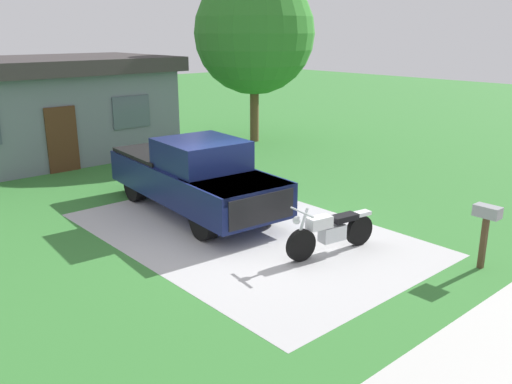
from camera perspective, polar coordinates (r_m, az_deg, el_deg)
name	(u,v)px	position (r m, az deg, el deg)	size (l,w,h in m)	color
ground_plane	(246,233)	(12.16, -1.12, -4.41)	(80.00, 80.00, 0.00)	#357832
driveway_pad	(246,233)	(12.16, -1.12, -4.40)	(5.23, 7.99, 0.01)	#B3B3B3
sidewalk_strip	(512,344)	(8.95, 25.58, -14.42)	(36.00, 1.80, 0.01)	#BBBBB6
motorcycle	(331,231)	(11.07, 7.96, -4.14)	(2.20, 0.73, 1.09)	black
pickup_truck	(192,174)	(13.50, -6.77, 1.89)	(2.44, 5.76, 1.90)	black
mailbox	(486,220)	(10.98, 23.30, -2.76)	(0.26, 0.48, 1.26)	#4C3823
shade_tree	(254,34)	(21.95, -0.18, 16.51)	(4.75, 4.75, 6.67)	brown
neighbor_house	(31,108)	(20.55, -22.81, 8.21)	(9.60, 5.60, 3.50)	slate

